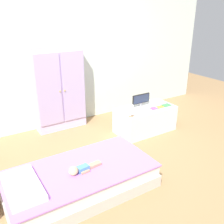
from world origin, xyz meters
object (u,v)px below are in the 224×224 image
book_purple (154,108)px  book_yellow (159,107)px  doll (79,169)px  tv_monitor (141,99)px  rocking_horse_toy (132,113)px  tv_stand (145,119)px  bed (81,180)px  book_green (166,105)px  wardrobe (59,89)px

book_purple → book_yellow: size_ratio=0.78×
doll → tv_monitor: (1.57, 0.96, 0.22)m
rocking_horse_toy → book_yellow: size_ratio=0.76×
tv_stand → book_yellow: size_ratio=6.88×
rocking_horse_toy → bed: bearing=-151.3°
doll → tv_monitor: tv_monitor is taller
tv_stand → book_purple: 0.26m
doll → tv_monitor: bearing=31.3°
rocking_horse_toy → book_green: (0.76, 0.07, -0.04)m
book_yellow → doll: bearing=-157.2°
tv_stand → book_purple: (0.07, -0.11, 0.22)m
tv_monitor → rocking_horse_toy: (-0.37, -0.26, -0.08)m
doll → book_purple: book_purple is taller
bed → tv_stand: bearing=27.4°
bed → book_green: book_green is taller
doll → rocking_horse_toy: 1.39m
book_purple → rocking_horse_toy: bearing=-172.3°
wardrobe → book_green: wardrobe is taller
tv_monitor → book_yellow: 0.33m
tv_monitor → book_green: 0.45m
doll → tv_monitor: 1.85m
bed → rocking_horse_toy: bearing=28.7°
tv_monitor → book_purple: bearing=-61.2°
bed → tv_monitor: bearing=30.4°
tv_stand → book_green: 0.43m
book_green → bed: bearing=-159.9°
wardrobe → tv_stand: size_ratio=1.44×
doll → book_green: book_green is taller
bed → wardrobe: size_ratio=1.17×
doll → book_yellow: bearing=22.8°
doll → book_purple: (1.68, 0.76, 0.10)m
book_purple → book_green: 0.28m
book_purple → book_yellow: book_purple is taller
book_yellow → wardrobe: bearing=143.5°
bed → tv_monitor: size_ratio=4.96×
bed → rocking_horse_toy: rocking_horse_toy is taller
wardrobe → doll: bearing=-105.0°
doll → wardrobe: 1.85m
bed → rocking_horse_toy: (1.17, 0.64, 0.33)m
wardrobe → bed: bearing=-104.5°
wardrobe → tv_monitor: wardrobe is taller
tv_stand → rocking_horse_toy: rocking_horse_toy is taller
tv_stand → wardrobe: bearing=142.5°
rocking_horse_toy → doll: bearing=-150.0°
tv_stand → book_purple: size_ratio=8.86×
tv_monitor → doll: bearing=-148.7°
bed → wardrobe: bearing=75.5°
book_purple → book_green: (0.28, 0.00, 0.00)m
tv_monitor → rocking_horse_toy: tv_monitor is taller
doll → book_yellow: (1.80, 0.76, 0.10)m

